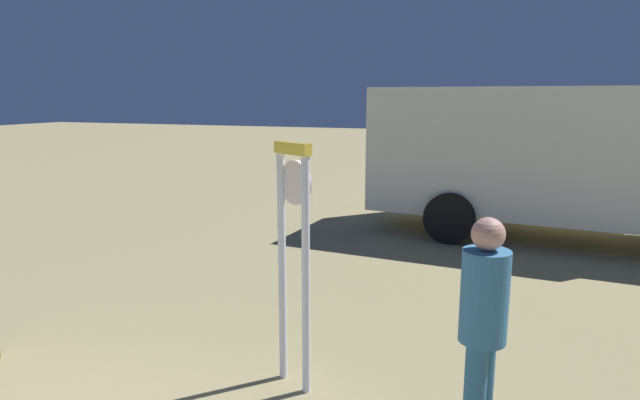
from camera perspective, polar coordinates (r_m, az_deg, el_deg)
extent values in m
cylinder|color=white|center=(4.86, -4.03, -7.33)|extent=(0.07, 0.07, 2.09)
cylinder|color=white|center=(4.62, -1.51, -8.32)|extent=(0.07, 0.07, 2.09)
cube|color=yellow|center=(4.51, -2.94, 5.48)|extent=(0.40, 0.26, 0.10)
cylinder|color=white|center=(4.56, -2.60, 1.86)|extent=(0.36, 0.22, 0.38)
cube|color=black|center=(4.58, -2.36, 1.90)|extent=(0.07, 0.05, 0.08)
cube|color=black|center=(4.58, -2.36, 1.90)|extent=(0.08, 0.05, 0.14)
cylinder|color=teal|center=(4.41, 16.79, -18.67)|extent=(0.16, 0.16, 0.85)
cylinder|color=teal|center=(4.27, 16.01, -19.67)|extent=(0.16, 0.16, 0.85)
cylinder|color=teal|center=(4.02, 17.00, -9.72)|extent=(0.34, 0.34, 0.67)
sphere|color=tan|center=(3.88, 17.37, -3.46)|extent=(0.23, 0.23, 0.23)
cube|color=silver|center=(10.61, 19.02, 5.06)|extent=(4.85, 2.62, 2.27)
cylinder|color=black|center=(9.77, 13.56, -1.86)|extent=(0.92, 0.32, 0.90)
cylinder|color=black|center=(11.99, 15.75, 0.38)|extent=(0.92, 0.32, 0.90)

